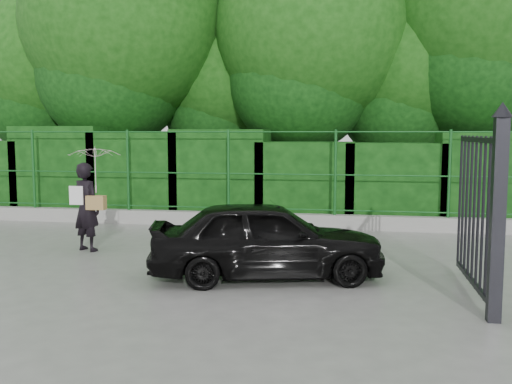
# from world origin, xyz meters

# --- Properties ---
(ground) EXTENTS (80.00, 80.00, 0.00)m
(ground) POSITION_xyz_m (0.00, 0.00, 0.00)
(ground) COLOR gray
(kerb) EXTENTS (14.00, 0.25, 0.30)m
(kerb) POSITION_xyz_m (0.00, 4.50, 0.15)
(kerb) COLOR #9E9E99
(kerb) RESTS_ON ground
(fence) EXTENTS (14.13, 0.06, 1.80)m
(fence) POSITION_xyz_m (0.22, 4.50, 1.20)
(fence) COLOR #15521D
(fence) RESTS_ON kerb
(hedge) EXTENTS (14.20, 1.20, 2.19)m
(hedge) POSITION_xyz_m (-0.04, 5.50, 0.99)
(hedge) COLOR black
(hedge) RESTS_ON ground
(trees) EXTENTS (17.10, 6.15, 8.08)m
(trees) POSITION_xyz_m (1.14, 7.74, 4.62)
(trees) COLOR black
(trees) RESTS_ON ground
(gate) EXTENTS (0.22, 2.33, 2.36)m
(gate) POSITION_xyz_m (4.60, -0.72, 1.19)
(gate) COLOR black
(gate) RESTS_ON ground
(woman) EXTENTS (0.92, 0.90, 1.81)m
(woman) POSITION_xyz_m (-1.35, 1.57, 1.19)
(woman) COLOR black
(woman) RESTS_ON ground
(car) EXTENTS (3.47, 2.03, 1.11)m
(car) POSITION_xyz_m (1.89, 0.23, 0.56)
(car) COLOR black
(car) RESTS_ON ground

